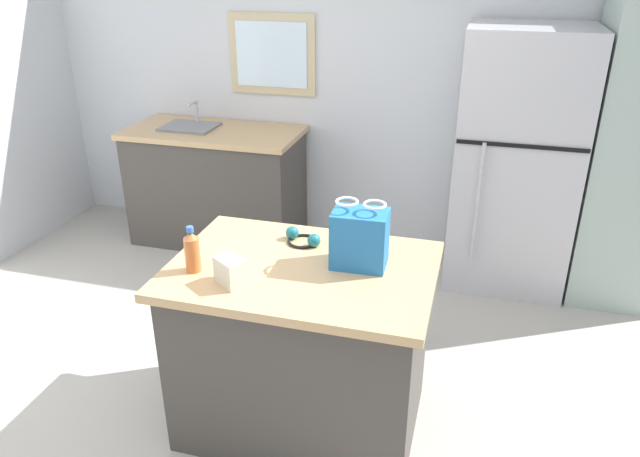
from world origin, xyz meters
name	(u,v)px	position (x,y,z in m)	size (l,w,h in m)	color
ground	(252,420)	(0.00, 0.00, 0.00)	(6.02, 6.02, 0.00)	#ADA89E
back_wall	(355,79)	(-0.01, 2.31, 1.27)	(5.01, 0.13, 2.54)	silver
kitchen_island	(303,346)	(0.25, 0.08, 0.44)	(1.18, 0.83, 0.88)	#423D38
refrigerator	(516,161)	(1.19, 1.88, 0.87)	(0.79, 0.73, 1.74)	#B7B7BC
tall_cabinet	(633,145)	(1.88, 1.88, 1.04)	(0.54, 0.66, 2.08)	#9EB2A8
sink_counter	(217,185)	(-1.03, 1.91, 0.47)	(1.33, 0.67, 1.10)	#423D38
shopping_bag	(360,238)	(0.49, 0.16, 1.01)	(0.25, 0.18, 0.30)	#236BAD
small_box	(230,271)	(0.01, -0.15, 0.94)	(0.13, 0.09, 0.12)	beige
bottle	(192,251)	(-0.19, -0.08, 0.97)	(0.07, 0.07, 0.21)	#C66633
ear_defenders	(303,238)	(0.18, 0.31, 0.90)	(0.20, 0.20, 0.06)	black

